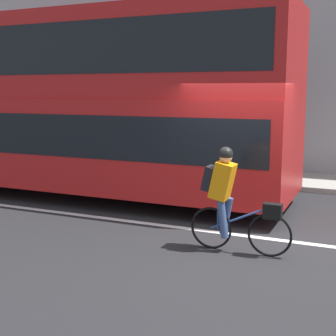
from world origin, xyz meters
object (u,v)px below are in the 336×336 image
object	(u,v)px
street_sign_post	(207,118)
bus	(69,98)
cyclist_on_bike	(229,195)
trash_bin	(83,148)

from	to	relation	value
street_sign_post	bus	bearing A→B (deg)	-124.47
cyclist_on_bike	trash_bin	xyz separation A→B (m)	(-6.33, 5.60, -0.25)
cyclist_on_bike	bus	bearing A→B (deg)	151.97
cyclist_on_bike	trash_bin	bearing A→B (deg)	138.50
bus	street_sign_post	size ratio (longest dim) A/B	3.73
cyclist_on_bike	trash_bin	size ratio (longest dim) A/B	1.63
cyclist_on_bike	street_sign_post	distance (m)	6.10
bus	trash_bin	distance (m)	4.03
bus	street_sign_post	distance (m)	3.93
trash_bin	street_sign_post	xyz separation A→B (m)	(4.04, -0.01, 1.02)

